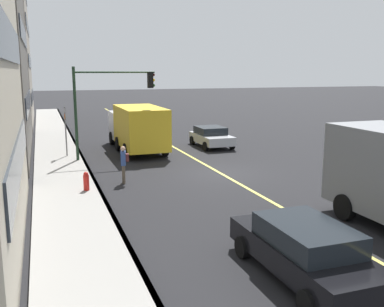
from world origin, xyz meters
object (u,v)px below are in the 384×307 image
Objects in this scene: truck_yellow at (137,127)px; car_silver at (211,136)px; car_black at (304,249)px; pedestrian_with_backpack at (124,162)px; traffic_light_mast at (108,96)px; street_sign_post at (66,128)px; fire_hydrant at (86,183)px.

car_silver is at bearing -91.77° from truck_yellow.
car_black is 10.89m from pedestrian_with_backpack.
car_black is 16.42m from traffic_light_mast.
car_black is 18.44m from truck_yellow.
car_black is 18.91m from car_silver.
pedestrian_with_backpack reaches higher than car_silver.
street_sign_post is at bearing 58.43° from traffic_light_mast.
car_silver is 9.56m from street_sign_post.
street_sign_post is (17.43, 4.57, 1.02)m from car_black.
truck_yellow is 8.10× the size of fire_hydrant.
car_silver is 4.12× the size of fire_hydrant.
truck_yellow is 4.56m from street_sign_post.
pedestrian_with_backpack reaches higher than fire_hydrant.
car_black is at bearing -172.02° from traffic_light_mast.
fire_hydrant is (-1.17, 1.81, -0.54)m from pedestrian_with_backpack.
truck_yellow is at bearing -41.11° from traffic_light_mast.
traffic_light_mast reaches higher than truck_yellow.
car_silver is 2.26× the size of pedestrian_with_backpack.
street_sign_post reaches higher than car_black.
street_sign_post reaches higher than car_silver.
car_black reaches higher than fire_hydrant.
fire_hydrant is (-8.83, 9.16, -0.25)m from car_silver.
traffic_light_mast is 3.33m from street_sign_post.
street_sign_post reaches higher than fire_hydrant.
traffic_light_mast is 7.58m from fire_hydrant.
fire_hydrant is at bearing -177.82° from street_sign_post.
traffic_light_mast is at bearing -17.16° from fire_hydrant.
truck_yellow reaches higher than car_silver.
pedestrian_with_backpack is at bearing 136.17° from car_silver.
traffic_light_mast reaches higher than fire_hydrant.
pedestrian_with_backpack is (-7.81, 2.33, -0.55)m from truck_yellow.
pedestrian_with_backpack is (-7.66, 7.35, 0.29)m from car_silver.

